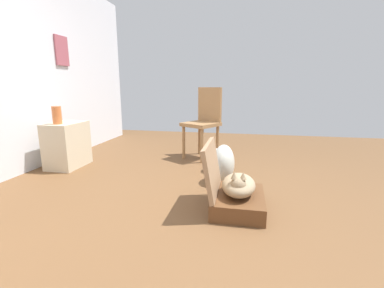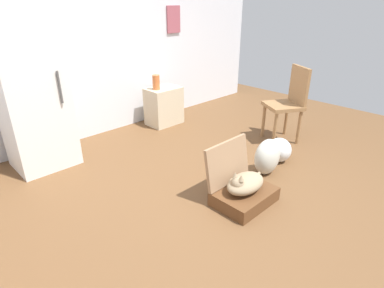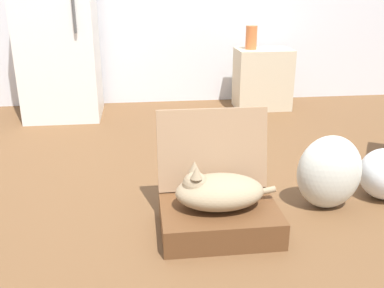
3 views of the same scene
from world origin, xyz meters
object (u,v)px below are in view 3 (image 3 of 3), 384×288
object	(u,v)px
cat	(217,191)
refrigerator	(56,19)
suitcase_base	(219,219)
side_table	(262,79)
plastic_bag_white	(329,172)
vase_tall	(251,38)

from	to	relation	value
cat	refrigerator	world-z (taller)	refrigerator
cat	refrigerator	distance (m)	2.51
suitcase_base	side_table	bearing A→B (deg)	69.53
suitcase_base	plastic_bag_white	xyz separation A→B (m)	(0.64, 0.18, 0.14)
plastic_bag_white	vase_tall	size ratio (longest dim) A/B	1.92
refrigerator	side_table	world-z (taller)	refrigerator
cat	plastic_bag_white	xyz separation A→B (m)	(0.65, 0.18, -0.02)
plastic_bag_white	side_table	xyz separation A→B (m)	(0.19, 2.05, 0.08)
refrigerator	side_table	bearing A→B (deg)	1.51
suitcase_base	side_table	distance (m)	2.39
suitcase_base	vase_tall	size ratio (longest dim) A/B	2.67
cat	plastic_bag_white	distance (m)	0.68
cat	refrigerator	size ratio (longest dim) A/B	0.29
suitcase_base	refrigerator	bearing A→B (deg)	116.24
cat	side_table	xyz separation A→B (m)	(0.84, 2.23, 0.07)
cat	side_table	world-z (taller)	side_table
vase_tall	side_table	bearing A→B (deg)	0.24
refrigerator	suitcase_base	bearing A→B (deg)	-63.76
refrigerator	side_table	xyz separation A→B (m)	(1.91, 0.05, -0.59)
cat	suitcase_base	bearing A→B (deg)	-1.89
plastic_bag_white	refrigerator	bearing A→B (deg)	130.63
side_table	suitcase_base	bearing A→B (deg)	-110.47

